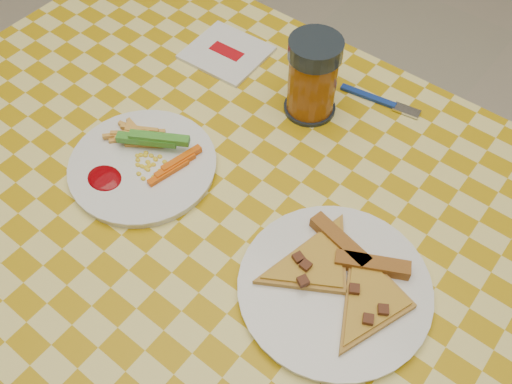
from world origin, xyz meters
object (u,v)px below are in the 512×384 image
at_px(table, 236,235).
at_px(plate_right, 334,289).
at_px(plate_left, 143,166).
at_px(drink_glass, 313,78).

distance_m(table, plate_right, 0.21).
distance_m(table, plate_left, 0.19).
relative_size(plate_left, drink_glass, 1.58).
xyz_separation_m(plate_left, plate_right, (0.36, 0.01, 0.00)).
bearing_deg(table, plate_right, -6.28).
bearing_deg(plate_left, drink_glass, 64.23).
bearing_deg(drink_glass, plate_left, -115.77).
bearing_deg(plate_right, drink_glass, 130.42).
xyz_separation_m(table, drink_glass, (-0.03, 0.25, 0.15)).
bearing_deg(plate_right, table, 173.72).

